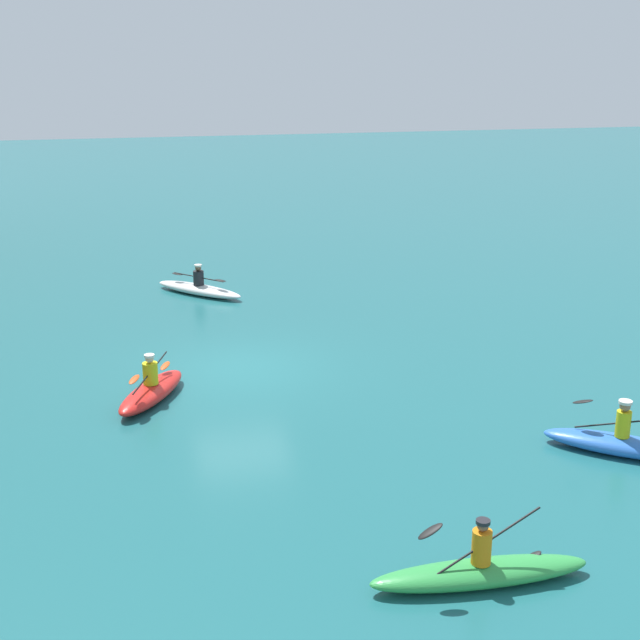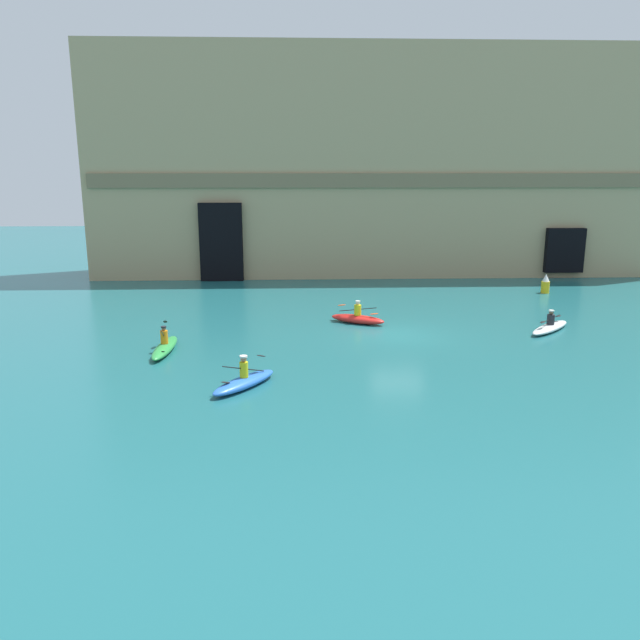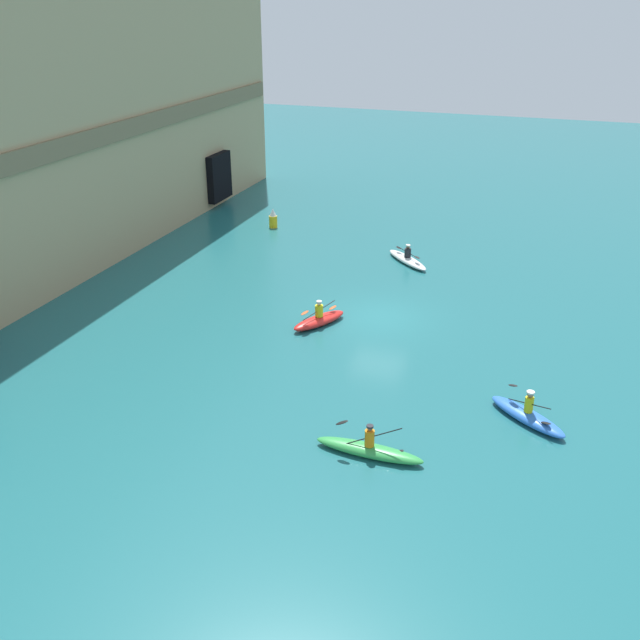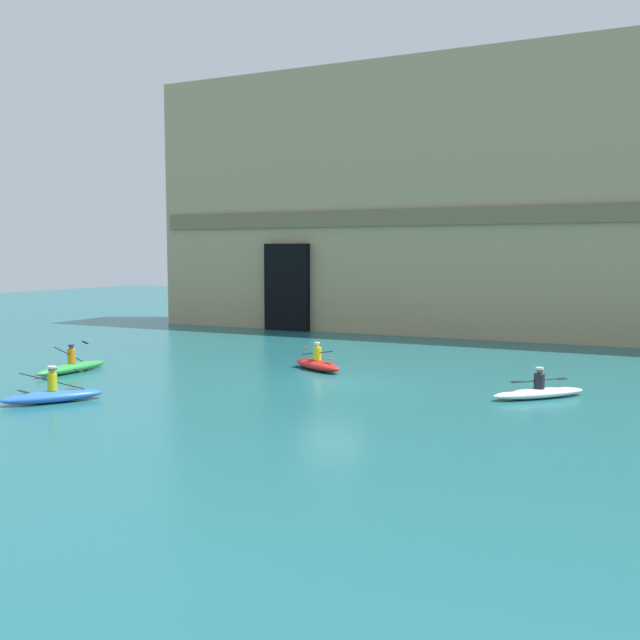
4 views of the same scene
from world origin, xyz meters
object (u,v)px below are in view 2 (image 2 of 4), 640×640
Objects in this scene: kayak_red at (358,318)px; kayak_green at (165,347)px; kayak_blue at (244,381)px; kayak_white at (550,327)px; marker_buoy at (545,284)px.

kayak_green reaches higher than kayak_red.
kayak_green is (-3.73, 4.62, -0.01)m from kayak_blue.
kayak_white is 10.04m from marker_buoy.
kayak_green reaches higher than marker_buoy.
marker_buoy is at bearing -120.29° from kayak_red.
kayak_blue is 24.38m from marker_buoy.
kayak_red is at bearing -149.31° from marker_buoy.
kayak_green is (-8.72, -4.76, -0.03)m from kayak_red.
marker_buoy is at bearing 170.01° from kayak_blue.
kayak_green is 2.97× the size of marker_buoy.
marker_buoy is (12.61, 7.48, 0.30)m from kayak_red.
kayak_blue is 1.04× the size of kayak_red.
kayak_blue is at bearing -136.21° from marker_buoy.
kayak_red is 0.80× the size of kayak_green.
marker_buoy is (21.33, 12.25, 0.34)m from kayak_green.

